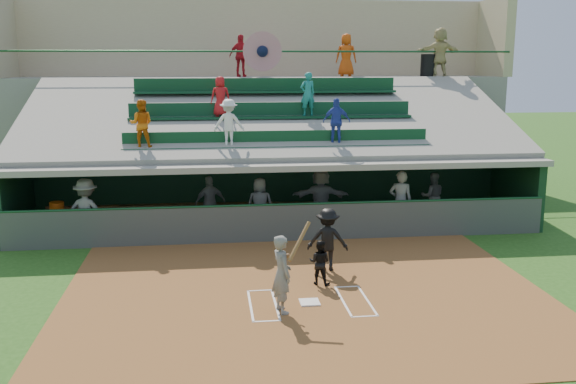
{
  "coord_description": "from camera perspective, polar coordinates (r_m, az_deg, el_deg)",
  "views": [
    {
      "loc": [
        -2.09,
        -13.16,
        5.24
      ],
      "look_at": [
        -0.05,
        3.5,
        1.8
      ],
      "focal_mm": 40.0,
      "sensor_mm": 36.0,
      "label": 1
    }
  ],
  "objects": [
    {
      "name": "concourse_staff_b",
      "position": [
        26.68,
        5.2,
        12.01
      ],
      "size": [
        0.94,
        0.71,
        1.73
      ],
      "primitive_type": "imported",
      "rotation": [
        0.0,
        0.0,
        2.94
      ],
      "color": "#D0470C",
      "rests_on": "concourse_slab"
    },
    {
      "name": "grandstand",
      "position": [
        23.94,
        -1.97,
        4.43
      ],
      "size": [
        20.4,
        10.4,
        7.8
      ],
      "color": "#474B47",
      "rests_on": "ground"
    },
    {
      "name": "dugout_player_e",
      "position": [
        19.96,
        9.97,
        -0.86
      ],
      "size": [
        0.81,
        0.66,
        1.92
      ],
      "primitive_type": "imported",
      "rotation": [
        0.0,
        0.0,
        2.82
      ],
      "color": "#60635D",
      "rests_on": "dugout_floor"
    },
    {
      "name": "concourse_slab",
      "position": [
        26.9,
        -2.51,
        5.29
      ],
      "size": [
        20.0,
        3.0,
        4.6
      ],
      "primitive_type": "cube",
      "color": "gray",
      "rests_on": "ground"
    },
    {
      "name": "dugout_player_c",
      "position": [
        19.9,
        -2.5,
        -1.11
      ],
      "size": [
        0.85,
        0.59,
        1.67
      ],
      "primitive_type": "imported",
      "rotation": [
        0.0,
        0.0,
        3.07
      ],
      "color": "#5B5D58",
      "rests_on": "dugout_floor"
    },
    {
      "name": "concourse_staff_a",
      "position": [
        25.93,
        -4.18,
        11.97
      ],
      "size": [
        1.06,
        0.72,
        1.66
      ],
      "primitive_type": "imported",
      "rotation": [
        0.0,
        0.0,
        2.78
      ],
      "color": "#B2141E",
      "rests_on": "concourse_slab"
    },
    {
      "name": "water_cooler",
      "position": [
        20.29,
        -19.85,
        -1.43
      ],
      "size": [
        0.42,
        0.42,
        0.42
      ],
      "primitive_type": "cylinder",
      "color": "#D1500C",
      "rests_on": "white_table"
    },
    {
      "name": "batters_box_chalk",
      "position": [
        14.31,
        1.93,
        -9.81
      ],
      "size": [
        2.65,
        1.85,
        0.01
      ],
      "color": "white",
      "rests_on": "dirt_slab"
    },
    {
      "name": "dirt_slab",
      "position": [
        14.77,
        1.62,
        -9.15
      ],
      "size": [
        11.0,
        9.0,
        0.02
      ],
      "primitive_type": "cube",
      "color": "brown",
      "rests_on": "ground"
    },
    {
      "name": "batter_at_plate",
      "position": [
        13.54,
        -0.54,
        -7.25
      ],
      "size": [
        0.9,
        0.77,
        1.95
      ],
      "color": "#5F615C",
      "rests_on": "dirt_slab"
    },
    {
      "name": "concourse_staff_c",
      "position": [
        26.88,
        13.32,
        11.99
      ],
      "size": [
        1.87,
        0.8,
        1.95
      ],
      "primitive_type": "imported",
      "rotation": [
        0.0,
        0.0,
        3.27
      ],
      "color": "tan",
      "rests_on": "concourse_slab"
    },
    {
      "name": "dugout_player_f",
      "position": [
        21.8,
        12.72,
        -0.38
      ],
      "size": [
        0.85,
        0.71,
        1.58
      ],
      "primitive_type": "imported",
      "rotation": [
        0.0,
        0.0,
        2.99
      ],
      "color": "#5F625C",
      "rests_on": "dugout_floor"
    },
    {
      "name": "dugout_player_a",
      "position": [
        19.32,
        -17.48,
        -1.66
      ],
      "size": [
        1.35,
        0.94,
        1.91
      ],
      "primitive_type": "imported",
      "rotation": [
        0.0,
        0.0,
        2.94
      ],
      "color": "#565954",
      "rests_on": "dugout_floor"
    },
    {
      "name": "dugout_player_d",
      "position": [
        20.21,
        2.93,
        -0.51
      ],
      "size": [
        1.86,
        0.79,
        1.94
      ],
      "primitive_type": "imported",
      "rotation": [
        0.0,
        0.0,
        3.02
      ],
      "color": "#5C5F59",
      "rests_on": "dugout_floor"
    },
    {
      "name": "catcher",
      "position": [
        15.29,
        2.83,
        -6.26
      ],
      "size": [
        0.65,
        0.59,
        1.07
      ],
      "primitive_type": "imported",
      "rotation": [
        0.0,
        0.0,
        2.71
      ],
      "color": "black",
      "rests_on": "dirt_slab"
    },
    {
      "name": "trash_bin",
      "position": [
        26.89,
        12.34,
        10.92
      ],
      "size": [
        0.6,
        0.6,
        0.91
      ],
      "primitive_type": "cylinder",
      "color": "black",
      "rests_on": "concourse_slab"
    },
    {
      "name": "white_table",
      "position": [
        20.39,
        -19.66,
        -2.92
      ],
      "size": [
        0.84,
        0.68,
        0.67
      ],
      "primitive_type": "cube",
      "rotation": [
        0.0,
        0.0,
        -0.15
      ],
      "color": "white",
      "rests_on": "dugout_floor"
    },
    {
      "name": "dugout_floor",
      "position": [
        20.69,
        -0.97,
        -3.04
      ],
      "size": [
        16.0,
        3.5,
        0.04
      ],
      "primitive_type": "cube",
      "color": "gray",
      "rests_on": "ground"
    },
    {
      "name": "home_plate",
      "position": [
        14.3,
        1.93,
        -9.76
      ],
      "size": [
        0.43,
        0.43,
        0.03
      ],
      "primitive_type": "cube",
      "color": "white",
      "rests_on": "dirt_slab"
    },
    {
      "name": "dugout_player_b",
      "position": [
        20.19,
        -6.93,
        -0.95
      ],
      "size": [
        1.07,
        0.71,
        1.7
      ],
      "primitive_type": "imported",
      "rotation": [
        0.0,
        0.0,
        3.47
      ],
      "color": "#61645E",
      "rests_on": "dugout_floor"
    },
    {
      "name": "dugout_bench",
      "position": [
        21.76,
        -0.52,
        -1.61
      ],
      "size": [
        15.68,
        1.78,
        0.47
      ],
      "primitive_type": "cube",
      "rotation": [
        0.0,
        0.0,
        -0.08
      ],
      "color": "brown",
      "rests_on": "dugout_floor"
    },
    {
      "name": "ground",
      "position": [
        14.32,
        1.93,
        -9.89
      ],
      "size": [
        100.0,
        100.0,
        0.0
      ],
      "primitive_type": "plane",
      "color": "#224D15",
      "rests_on": "ground"
    },
    {
      "name": "home_umpire",
      "position": [
        16.25,
        3.54,
        -4.23
      ],
      "size": [
        1.14,
        0.8,
        1.6
      ],
      "primitive_type": "imported",
      "rotation": [
        0.0,
        0.0,
        2.92
      ],
      "color": "black",
      "rests_on": "dirt_slab"
    }
  ]
}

